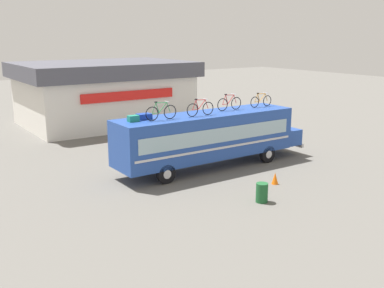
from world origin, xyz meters
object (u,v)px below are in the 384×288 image
at_px(rooftop_bicycle_4, 261,101).
at_px(bus, 210,136).
at_px(traffic_cone, 275,178).
at_px(rooftop_bicycle_1, 161,112).
at_px(trash_bin, 262,193).
at_px(luggage_bag_1, 133,119).
at_px(rooftop_bicycle_2, 200,109).
at_px(rooftop_bicycle_3, 229,103).
at_px(luggage_bag_2, 144,117).

bearing_deg(rooftop_bicycle_4, bus, -178.60).
distance_m(bus, traffic_cone, 4.66).
bearing_deg(rooftop_bicycle_1, traffic_cone, -43.61).
bearing_deg(trash_bin, traffic_cone, 33.21).
distance_m(rooftop_bicycle_4, trash_bin, 8.47).
relative_size(luggage_bag_1, rooftop_bicycle_4, 0.32).
relative_size(bus, rooftop_bicycle_2, 6.95).
bearing_deg(traffic_cone, rooftop_bicycle_3, 82.56).
bearing_deg(rooftop_bicycle_4, luggage_bag_2, 177.95).
relative_size(luggage_bag_1, trash_bin, 0.60).
height_order(rooftop_bicycle_2, traffic_cone, rooftop_bicycle_2).
height_order(bus, luggage_bag_2, luggage_bag_2).
height_order(luggage_bag_1, rooftop_bicycle_3, rooftop_bicycle_3).
distance_m(luggage_bag_2, rooftop_bicycle_3, 5.43).
bearing_deg(trash_bin, rooftop_bicycle_2, 85.41).
bearing_deg(rooftop_bicycle_2, rooftop_bicycle_4, 5.90).
distance_m(rooftop_bicycle_3, traffic_cone, 5.53).
distance_m(luggage_bag_1, traffic_cone, 7.72).
height_order(luggage_bag_1, rooftop_bicycle_4, rooftop_bicycle_4).
distance_m(luggage_bag_1, trash_bin, 7.35).
bearing_deg(trash_bin, rooftop_bicycle_1, 109.14).
bearing_deg(rooftop_bicycle_2, rooftop_bicycle_1, 177.11).
xyz_separation_m(rooftop_bicycle_2, rooftop_bicycle_3, (2.45, 0.57, 0.01)).
bearing_deg(traffic_cone, rooftop_bicycle_1, 136.39).
relative_size(luggage_bag_2, traffic_cone, 1.19).
distance_m(rooftop_bicycle_1, rooftop_bicycle_4, 7.19).
relative_size(rooftop_bicycle_2, trash_bin, 1.96).
bearing_deg(rooftop_bicycle_1, rooftop_bicycle_4, 3.03).
bearing_deg(luggage_bag_1, rooftop_bicycle_1, -17.11).
bearing_deg(luggage_bag_2, luggage_bag_1, -162.07).
relative_size(luggage_bag_1, luggage_bag_2, 0.75).
height_order(bus, rooftop_bicycle_4, rooftop_bicycle_4).
relative_size(luggage_bag_1, rooftop_bicycle_2, 0.31).
height_order(bus, rooftop_bicycle_3, rooftop_bicycle_3).
height_order(rooftop_bicycle_2, trash_bin, rooftop_bicycle_2).
bearing_deg(luggage_bag_2, rooftop_bicycle_3, -2.22).
distance_m(rooftop_bicycle_3, trash_bin, 7.30).
bearing_deg(luggage_bag_1, luggage_bag_2, 17.93).
bearing_deg(luggage_bag_2, rooftop_bicycle_2, -14.66).
distance_m(rooftop_bicycle_2, rooftop_bicycle_4, 4.85).
relative_size(rooftop_bicycle_3, rooftop_bicycle_4, 1.04).
xyz_separation_m(luggage_bag_2, rooftop_bicycle_1, (0.63, -0.66, 0.25)).
distance_m(rooftop_bicycle_4, traffic_cone, 6.18).
distance_m(luggage_bag_2, rooftop_bicycle_4, 7.81).
xyz_separation_m(luggage_bag_1, traffic_cone, (5.58, -4.44, -2.96)).
xyz_separation_m(bus, luggage_bag_1, (-4.66, 0.14, 1.42)).
bearing_deg(bus, traffic_cone, -77.90).
bearing_deg(trash_bin, luggage_bag_2, 112.36).
relative_size(luggage_bag_1, rooftop_bicycle_1, 0.30).
bearing_deg(rooftop_bicycle_4, traffic_cone, -123.97).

